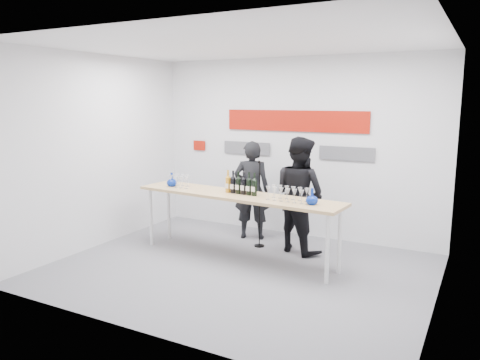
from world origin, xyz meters
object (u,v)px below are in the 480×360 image
(presenter_left, at_px, (252,190))
(presenter_right, at_px, (299,195))
(mic_stand, at_px, (259,221))
(tasting_table, at_px, (237,199))

(presenter_left, xyz_separation_m, presenter_right, (0.94, -0.26, 0.06))
(mic_stand, bearing_deg, tasting_table, -78.92)
(tasting_table, xyz_separation_m, mic_stand, (0.06, 0.64, -0.47))
(presenter_left, bearing_deg, presenter_right, 145.81)
(presenter_right, bearing_deg, tasting_table, 69.39)
(presenter_left, relative_size, presenter_right, 0.93)
(mic_stand, bearing_deg, presenter_right, 24.77)
(presenter_right, relative_size, mic_stand, 1.28)
(tasting_table, height_order, mic_stand, mic_stand)
(tasting_table, height_order, presenter_right, presenter_right)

